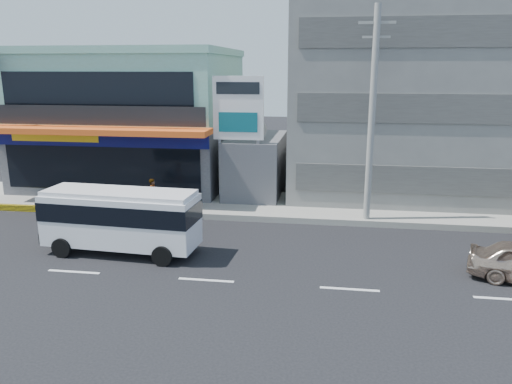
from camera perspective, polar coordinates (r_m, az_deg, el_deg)
ground at (r=17.99m, az=-5.72°, el=-10.00°), size 120.00×120.00×0.00m
sidewalk at (r=26.40m, az=10.01°, el=-1.89°), size 70.00×5.00×0.30m
shop_building at (r=32.40m, az=-13.72°, el=7.81°), size 12.40×11.70×8.00m
concrete_building at (r=31.44m, az=19.71°, el=12.71°), size 16.00×12.00×14.00m
gap_structure at (r=28.75m, az=0.02°, el=2.92°), size 3.00×6.00×3.50m
satellite_dish at (r=27.47m, az=-0.29°, el=6.25°), size 1.50×1.50×0.15m
billboard at (r=25.64m, az=-2.03°, el=8.72°), size 2.60×0.18×6.90m
utility_pole_near at (r=23.47m, az=13.10°, el=8.42°), size 1.60×0.30×10.00m
minibus at (r=20.63m, az=-15.21°, el=-2.67°), size 6.32×2.49×2.60m
motorcycle_rider at (r=25.13m, az=-11.58°, el=-1.55°), size 1.60×0.59×2.03m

